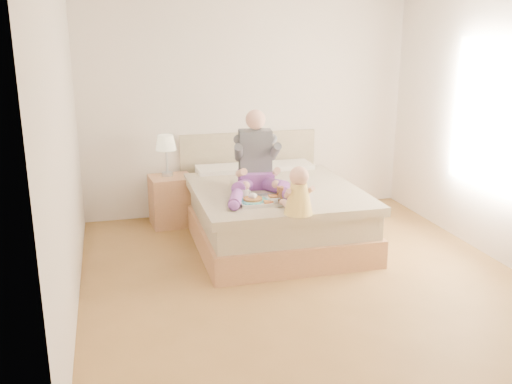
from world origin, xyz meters
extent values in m
cube|color=brown|center=(0.00, 0.00, 0.00)|extent=(4.00, 4.20, 0.01)
cube|color=white|center=(0.00, 2.10, 1.35)|extent=(4.00, 0.02, 2.70)
cube|color=white|center=(0.00, -2.10, 1.35)|extent=(4.00, 0.02, 2.70)
cube|color=white|center=(-2.00, 0.00, 1.35)|extent=(0.02, 4.20, 2.70)
cube|color=white|center=(2.00, 0.00, 1.35)|extent=(0.02, 4.20, 2.70)
cube|color=white|center=(1.99, 0.20, 1.40)|extent=(0.02, 1.30, 1.60)
cube|color=white|center=(1.98, 0.20, 1.40)|extent=(0.01, 1.18, 1.48)
cube|color=#A6734D|center=(0.00, 1.02, 0.14)|extent=(1.68, 2.13, 0.28)
cube|color=tan|center=(0.00, 1.02, 0.40)|extent=(1.60, 2.05, 0.24)
cube|color=tan|center=(0.00, 0.87, 0.57)|extent=(1.70, 1.80, 0.09)
cube|color=white|center=(-0.38, 1.76, 0.59)|extent=(0.62, 0.40, 0.14)
cube|color=white|center=(0.38, 1.76, 0.59)|extent=(0.62, 0.40, 0.14)
cube|color=gray|center=(0.00, 2.09, 0.50)|extent=(1.70, 0.08, 1.00)
cube|color=#A6734D|center=(-1.00, 1.78, 0.29)|extent=(0.51, 0.46, 0.58)
cylinder|color=silver|center=(-1.03, 1.82, 0.60)|extent=(0.13, 0.13, 0.04)
cylinder|color=silver|center=(-1.03, 1.82, 0.75)|extent=(0.03, 0.03, 0.26)
cone|color=#F9F1C3|center=(-1.03, 1.82, 0.97)|extent=(0.23, 0.23, 0.17)
cube|color=#733A92|center=(-0.19, 0.99, 0.69)|extent=(0.39, 0.33, 0.17)
cube|color=#3A3B42|center=(-0.18, 1.05, 0.98)|extent=(0.36, 0.25, 0.45)
sphere|color=#E7AB90|center=(-0.19, 1.02, 1.32)|extent=(0.21, 0.21, 0.21)
cylinder|color=#733A92|center=(-0.37, 0.79, 0.68)|extent=(0.35, 0.49, 0.20)
cylinder|color=#733A92|center=(-0.53, 0.45, 0.67)|extent=(0.24, 0.45, 0.12)
sphere|color=#733A92|center=(-0.59, 0.25, 0.66)|extent=(0.10, 0.10, 0.10)
cylinder|color=#3A3B42|center=(-0.38, 0.94, 1.00)|extent=(0.15, 0.29, 0.23)
cylinder|color=#E7AB90|center=(-0.40, 0.76, 0.83)|extent=(0.08, 0.29, 0.15)
sphere|color=#E7AB90|center=(-0.39, 0.62, 0.74)|extent=(0.08, 0.08, 0.08)
cylinder|color=#733A92|center=(-0.07, 0.75, 0.68)|extent=(0.24, 0.50, 0.20)
cylinder|color=#733A92|center=(-0.01, 0.38, 0.67)|extent=(0.13, 0.44, 0.12)
sphere|color=#733A92|center=(0.00, 0.17, 0.66)|extent=(0.10, 0.10, 0.10)
cylinder|color=#3A3B42|center=(-0.01, 0.89, 1.00)|extent=(0.09, 0.28, 0.23)
cylinder|color=#E7AB90|center=(-0.05, 0.72, 0.83)|extent=(0.13, 0.30, 0.15)
sphere|color=#E7AB90|center=(-0.09, 0.58, 0.74)|extent=(0.08, 0.08, 0.08)
cube|color=silver|center=(-0.26, 0.44, 0.62)|extent=(0.48, 0.39, 0.01)
cylinder|color=#47C4CD|center=(-0.36, 0.45, 0.63)|extent=(0.27, 0.27, 0.02)
cylinder|color=#B5763C|center=(-0.36, 0.45, 0.65)|extent=(0.18, 0.18, 0.02)
cylinder|color=white|center=(-0.41, 0.58, 0.67)|extent=(0.08, 0.08, 0.09)
torus|color=white|center=(-0.36, 0.58, 0.67)|extent=(0.02, 0.06, 0.06)
cylinder|color=#96744A|center=(-0.41, 0.58, 0.71)|extent=(0.07, 0.07, 0.01)
cylinder|color=white|center=(-0.14, 0.51, 0.63)|extent=(0.15, 0.15, 0.01)
cube|color=#B5763C|center=(-0.14, 0.51, 0.64)|extent=(0.09, 0.08, 0.02)
cylinder|color=white|center=(-0.25, 0.33, 0.63)|extent=(0.15, 0.15, 0.01)
ellipsoid|color=red|center=(-0.23, 0.32, 0.64)|extent=(0.04, 0.03, 0.01)
cylinder|color=white|center=(-0.07, 0.49, 0.68)|extent=(0.07, 0.07, 0.12)
cylinder|color=#C1661F|center=(-0.07, 0.49, 0.68)|extent=(0.07, 0.07, 0.12)
cylinder|color=white|center=(-0.11, 0.32, 0.64)|extent=(0.07, 0.07, 0.04)
cylinder|color=#442109|center=(-0.11, 0.32, 0.64)|extent=(0.06, 0.06, 0.03)
cone|color=#FFD050|center=(-0.04, 0.02, 0.75)|extent=(0.26, 0.26, 0.28)
sphere|color=#E7AB90|center=(-0.04, 0.02, 0.96)|extent=(0.17, 0.17, 0.17)
cylinder|color=#E7AB90|center=(-0.11, 0.15, 0.66)|extent=(0.06, 0.20, 0.07)
sphere|color=#E7AB90|center=(-0.13, 0.24, 0.66)|extent=(0.06, 0.06, 0.06)
cylinder|color=#E7AB90|center=(-0.15, 0.02, 0.81)|extent=(0.07, 0.15, 0.12)
cylinder|color=#E7AB90|center=(-0.01, 0.16, 0.66)|extent=(0.11, 0.21, 0.07)
sphere|color=#E7AB90|center=(-0.02, 0.26, 0.66)|extent=(0.06, 0.06, 0.06)
cylinder|color=#E7AB90|center=(0.06, 0.05, 0.81)|extent=(0.10, 0.15, 0.12)
camera|label=1|loc=(-1.65, -4.62, 2.22)|focal=40.00mm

